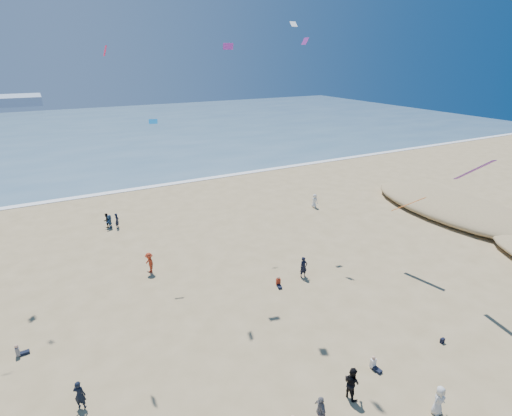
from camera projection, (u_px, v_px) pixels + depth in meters
ocean at (76, 133)px, 95.16m from camera, size 220.00×100.00×0.06m
surf_line at (114, 192)px, 54.06m from camera, size 220.00×1.20×0.08m
standing_flyers at (245, 305)px, 28.18m from camera, size 34.46×38.56×1.93m
seated_group at (227, 365)px, 23.36m from camera, size 19.36×13.09×0.84m
navy_bag at (442, 341)px, 25.75m from camera, size 0.28×0.18×0.34m
kites_aloft at (338, 98)px, 26.56m from camera, size 44.57×35.67×27.31m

